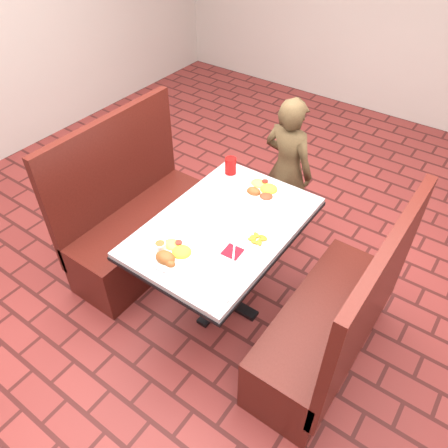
{
  "coord_description": "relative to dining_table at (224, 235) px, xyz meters",
  "views": [
    {
      "loc": [
        1.18,
        -1.65,
        2.55
      ],
      "look_at": [
        0.0,
        0.0,
        0.75
      ],
      "focal_mm": 35.0,
      "sensor_mm": 36.0,
      "label": 1
    }
  ],
  "objects": [
    {
      "name": "near_dinner_plate",
      "position": [
        -0.08,
        -0.4,
        0.13
      ],
      "size": [
        0.28,
        0.28,
        0.09
      ],
      "rotation": [
        0.0,
        0.0,
        0.11
      ],
      "color": "white",
      "rests_on": "dining_table"
    },
    {
      "name": "booth_bench_left",
      "position": [
        -0.8,
        0.0,
        -0.32
      ],
      "size": [
        0.47,
        1.2,
        1.17
      ],
      "color": "#501912",
      "rests_on": "ground"
    },
    {
      "name": "dining_table",
      "position": [
        0.0,
        0.0,
        0.0
      ],
      "size": [
        0.81,
        1.21,
        0.75
      ],
      "color": "#B6B8BB",
      "rests_on": "ground"
    },
    {
      "name": "knife_utensil",
      "position": [
        -0.03,
        -0.35,
        0.11
      ],
      "size": [
        0.01,
        0.19,
        0.0
      ],
      "primitive_type": "cube",
      "rotation": [
        0.0,
        0.0,
        0.01
      ],
      "color": "silver",
      "rests_on": "dining_table"
    },
    {
      "name": "plantain_plate",
      "position": [
        0.25,
        -0.01,
        0.11
      ],
      "size": [
        0.17,
        0.17,
        0.03
      ],
      "rotation": [
        0.0,
        0.0,
        0.26
      ],
      "color": "white",
      "rests_on": "dining_table"
    },
    {
      "name": "paper_napkin",
      "position": [
        0.27,
        -0.52,
        0.1
      ],
      "size": [
        0.21,
        0.18,
        0.01
      ],
      "primitive_type": "cube",
      "rotation": [
        0.0,
        0.0,
        -0.24
      ],
      "color": "white",
      "rests_on": "dining_table"
    },
    {
      "name": "red_tumbler",
      "position": [
        -0.28,
        0.48,
        0.16
      ],
      "size": [
        0.08,
        0.08,
        0.12
      ],
      "primitive_type": "cylinder",
      "color": "red",
      "rests_on": "dining_table"
    },
    {
      "name": "spoon_utensil",
      "position": [
        0.19,
        -0.17,
        0.1
      ],
      "size": [
        0.07,
        0.11,
        0.0
      ],
      "primitive_type": "cube",
      "rotation": [
        0.0,
        0.0,
        0.53
      ],
      "color": "silver",
      "rests_on": "dining_table"
    },
    {
      "name": "diner_person",
      "position": [
        -0.07,
        0.95,
        -0.05
      ],
      "size": [
        0.47,
        0.34,
        1.2
      ],
      "primitive_type": "imported",
      "rotation": [
        0.0,
        0.0,
        3.02
      ],
      "color": "brown",
      "rests_on": "ground"
    },
    {
      "name": "lettuce_shreds",
      "position": [
        0.04,
        0.06,
        0.1
      ],
      "size": [
        0.28,
        0.32,
        0.0
      ],
      "primitive_type": null,
      "color": "#80C14D",
      "rests_on": "dining_table"
    },
    {
      "name": "room",
      "position": [
        0.0,
        0.0,
        1.26
      ],
      "size": [
        7.0,
        7.04,
        2.82
      ],
      "color": "maroon",
      "rests_on": "ground"
    },
    {
      "name": "far_dinner_plate",
      "position": [
        0.02,
        0.42,
        0.12
      ],
      "size": [
        0.3,
        0.3,
        0.08
      ],
      "rotation": [
        0.0,
        0.0,
        0.02
      ],
      "color": "white",
      "rests_on": "dining_table"
    },
    {
      "name": "maroon_napkin",
      "position": [
        0.18,
        -0.17,
        0.1
      ],
      "size": [
        0.11,
        0.11,
        0.0
      ],
      "primitive_type": "cube",
      "rotation": [
        0.0,
        0.0,
        0.06
      ],
      "color": "maroon",
      "rests_on": "dining_table"
    },
    {
      "name": "booth_bench_right",
      "position": [
        0.8,
        0.0,
        -0.32
      ],
      "size": [
        0.47,
        1.2,
        1.17
      ],
      "color": "#501912",
      "rests_on": "ground"
    },
    {
      "name": "fork_utensil",
      "position": [
        -0.13,
        -0.33,
        0.11
      ],
      "size": [
        0.07,
        0.15,
        0.0
      ],
      "primitive_type": "cube",
      "rotation": [
        0.0,
        0.0,
        -0.4
      ],
      "color": "silver",
      "rests_on": "dining_table"
    }
  ]
}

